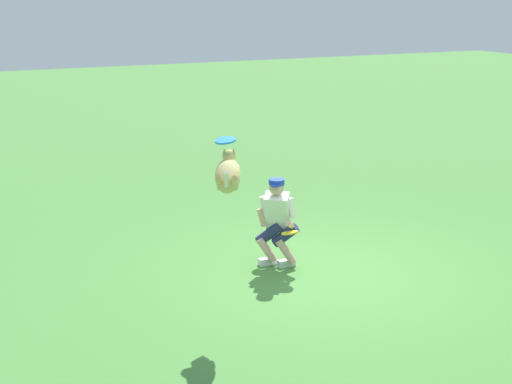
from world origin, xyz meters
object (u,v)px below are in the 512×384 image
at_px(frisbee_held, 290,233).
at_px(frisbee_flying, 225,140).
at_px(person, 277,219).
at_px(dog, 228,174).

bearing_deg(frisbee_held, frisbee_flying, 22.89).
distance_m(frisbee_flying, frisbee_held, 1.94).
bearing_deg(frisbee_flying, person, -143.14).
xyz_separation_m(person, frisbee_held, (0.01, 0.39, -0.09)).
xyz_separation_m(person, frisbee_flying, (1.17, 0.88, 1.39)).
relative_size(person, frisbee_held, 5.53).
height_order(person, frisbee_held, person).
relative_size(dog, frisbee_flying, 3.69).
xyz_separation_m(person, dog, (1.26, 1.16, 1.05)).
distance_m(person, frisbee_held, 0.40).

